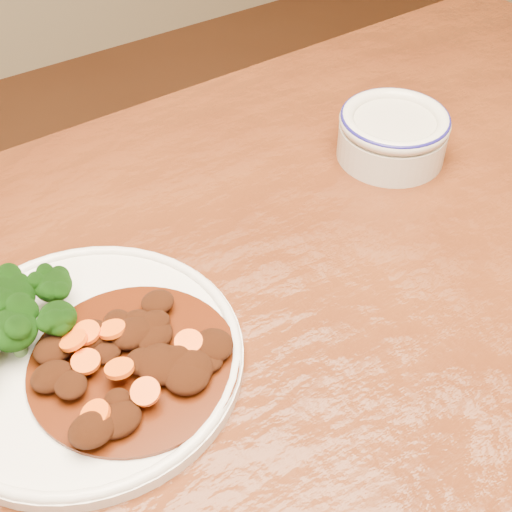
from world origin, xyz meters
TOP-DOWN VIEW (x-y plane):
  - dining_table at (0.00, 0.00)m, footprint 1.52×0.94m
  - dinner_plate at (-0.18, 0.07)m, footprint 0.29×0.29m
  - broccoli_florets at (-0.22, 0.13)m, footprint 0.13×0.11m
  - mince_stew at (-0.14, 0.04)m, footprint 0.19×0.19m
  - dip_bowl at (0.27, 0.17)m, footprint 0.14×0.14m

SIDE VIEW (x-z plane):
  - dining_table at x=0.00m, z-range 0.30..1.05m
  - dinner_plate at x=-0.18m, z-range 0.75..0.77m
  - mince_stew at x=-0.14m, z-range 0.76..0.79m
  - dip_bowl at x=0.27m, z-range 0.75..0.81m
  - broccoli_florets at x=-0.22m, z-range 0.77..0.82m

